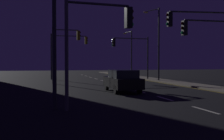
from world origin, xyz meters
name	(u,v)px	position (x,y,z in m)	size (l,w,h in m)	color
ground_plane	(138,91)	(0.00, 17.50, 0.00)	(112.00, 112.00, 0.00)	black
sidewalk_right	(212,88)	(6.35, 17.50, 0.07)	(2.06, 77.00, 0.14)	gray
lane_markings_center	(123,87)	(0.00, 21.00, 0.01)	(0.14, 50.00, 0.01)	silver
lane_edge_line	(169,84)	(5.07, 22.50, 0.01)	(0.14, 53.00, 0.01)	gold
car	(122,80)	(-1.30, 17.10, 0.82)	(1.89, 4.43, 1.57)	black
traffic_light_mid_right	(209,39)	(3.93, 14.48, 3.64)	(3.77, 0.40, 4.96)	#2D3033
traffic_light_overhead_east	(65,45)	(-4.58, 26.14, 3.89)	(2.87, 0.34, 5.62)	#2D3033
traffic_light_far_left	(132,49)	(3.55, 29.04, 3.75)	(4.66, 0.56, 5.06)	#2D3033
traffic_light_near_right	(67,47)	(-3.67, 32.94, 4.04)	(4.65, 0.49, 5.69)	#2D3033
traffic_light_near_left	(205,32)	(3.76, 14.72, 4.10)	(4.79, 0.88, 5.56)	#4C4C51
traffic_light_mid_left	(98,32)	(-4.48, 10.46, 3.43)	(3.16, 0.43, 4.90)	#4C4C51
street_lamp_across_street	(62,10)	(-6.00, 10.97, 4.41)	(2.10, 0.43, 7.34)	#2D3033
street_lamp_median	(130,48)	(6.38, 38.09, 4.33)	(0.76, 2.40, 6.84)	#38383D
street_lamp_far_end	(156,37)	(5.62, 26.68, 4.94)	(1.21, 2.01, 8.04)	#2D3033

